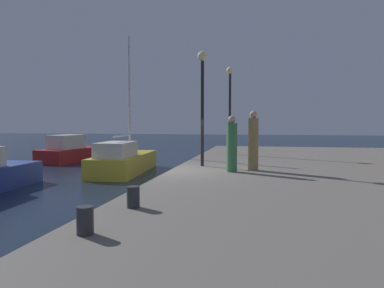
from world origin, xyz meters
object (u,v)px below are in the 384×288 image
(lamp_post_near_edge, at_px, (202,88))
(person_by_the_water, at_px, (253,142))
(lamp_post_mid_promenade, at_px, (230,95))
(motorboat_red, at_px, (72,151))
(bollard_north, at_px, (133,197))
(person_near_carousel, at_px, (232,146))
(sailboat_yellow, at_px, (123,160))
(bollard_center, at_px, (85,220))

(lamp_post_near_edge, relative_size, person_by_the_water, 2.10)
(lamp_post_mid_promenade, bearing_deg, person_by_the_water, -77.61)
(motorboat_red, height_order, lamp_post_mid_promenade, lamp_post_mid_promenade)
(person_by_the_water, bearing_deg, lamp_post_near_edge, 155.58)
(bollard_north, bearing_deg, lamp_post_mid_promenade, 86.14)
(motorboat_red, height_order, person_near_carousel, person_near_carousel)
(lamp_post_mid_promenade, bearing_deg, lamp_post_near_edge, -96.36)
(sailboat_yellow, relative_size, motorboat_red, 1.34)
(lamp_post_mid_promenade, relative_size, bollard_north, 10.87)
(motorboat_red, height_order, bollard_north, motorboat_red)
(person_near_carousel, bearing_deg, bollard_north, -105.05)
(bollard_center, distance_m, person_near_carousel, 7.07)
(lamp_post_mid_promenade, distance_m, person_by_the_water, 6.35)
(lamp_post_near_edge, relative_size, bollard_north, 10.38)
(person_near_carousel, bearing_deg, bollard_center, -102.41)
(motorboat_red, bearing_deg, sailboat_yellow, -40.28)
(sailboat_yellow, bearing_deg, lamp_post_mid_promenade, 22.65)
(person_near_carousel, bearing_deg, person_by_the_water, 36.53)
(motorboat_red, xyz_separation_m, person_by_the_water, (11.27, -8.20, 1.13))
(person_by_the_water, bearing_deg, motorboat_red, 143.95)
(lamp_post_near_edge, height_order, person_by_the_water, lamp_post_near_edge)
(bollard_center, distance_m, person_by_the_water, 7.72)
(lamp_post_mid_promenade, relative_size, person_near_carousel, 2.40)
(motorboat_red, xyz_separation_m, lamp_post_near_edge, (9.42, -7.36, 3.05))
(motorboat_red, bearing_deg, person_by_the_water, -36.05)
(sailboat_yellow, distance_m, bollard_center, 11.90)
(lamp_post_near_edge, height_order, person_near_carousel, lamp_post_near_edge)
(sailboat_yellow, height_order, lamp_post_near_edge, sailboat_yellow)
(bollard_north, bearing_deg, person_near_carousel, 74.95)
(lamp_post_mid_promenade, distance_m, person_near_carousel, 6.74)
(bollard_north, bearing_deg, sailboat_yellow, 113.00)
(lamp_post_near_edge, relative_size, lamp_post_mid_promenade, 0.95)
(person_by_the_water, bearing_deg, bollard_north, -109.92)
(bollard_center, xyz_separation_m, person_by_the_water, (2.18, 7.37, 0.73))
(bollard_center, height_order, bollard_north, same)
(motorboat_red, relative_size, lamp_post_near_edge, 1.20)
(sailboat_yellow, height_order, person_near_carousel, sailboat_yellow)
(sailboat_yellow, relative_size, person_by_the_water, 3.37)
(sailboat_yellow, xyz_separation_m, motorboat_red, (-5.13, 4.35, 0.00))
(person_near_carousel, bearing_deg, lamp_post_mid_promenade, 95.58)
(lamp_post_near_edge, xyz_separation_m, bollard_north, (-0.22, -6.56, -2.65))
(bollard_center, relative_size, person_by_the_water, 0.20)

